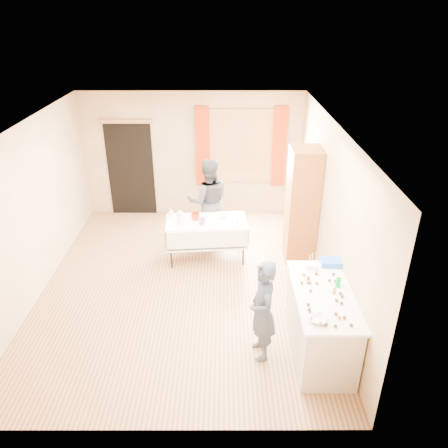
{
  "coord_description": "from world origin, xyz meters",
  "views": [
    {
      "loc": [
        0.65,
        -5.94,
        4.12
      ],
      "look_at": [
        0.65,
        0.0,
        1.1
      ],
      "focal_mm": 35.0,
      "sensor_mm": 36.0,
      "label": 1
    }
  ],
  "objects_px": {
    "girl": "(262,311)",
    "counter": "(320,322)",
    "cabinet": "(302,206)",
    "woman": "(209,201)",
    "party_table": "(207,236)",
    "chair": "(212,218)"
  },
  "relations": [
    {
      "from": "girl",
      "to": "counter",
      "type": "bearing_deg",
      "value": 85.37
    },
    {
      "from": "cabinet",
      "to": "woman",
      "type": "xyz_separation_m",
      "value": [
        -1.63,
        0.63,
        -0.19
      ]
    },
    {
      "from": "cabinet",
      "to": "party_table",
      "type": "relative_size",
      "value": 1.39
    },
    {
      "from": "cabinet",
      "to": "woman",
      "type": "distance_m",
      "value": 1.76
    },
    {
      "from": "counter",
      "to": "party_table",
      "type": "height_order",
      "value": "counter"
    },
    {
      "from": "girl",
      "to": "woman",
      "type": "relative_size",
      "value": 0.85
    },
    {
      "from": "chair",
      "to": "girl",
      "type": "relative_size",
      "value": 0.7
    },
    {
      "from": "counter",
      "to": "party_table",
      "type": "relative_size",
      "value": 1.05
    },
    {
      "from": "chair",
      "to": "woman",
      "type": "distance_m",
      "value": 0.64
    },
    {
      "from": "girl",
      "to": "cabinet",
      "type": "bearing_deg",
      "value": 150.33
    },
    {
      "from": "woman",
      "to": "counter",
      "type": "bearing_deg",
      "value": 110.59
    },
    {
      "from": "party_table",
      "to": "woman",
      "type": "distance_m",
      "value": 0.77
    },
    {
      "from": "counter",
      "to": "girl",
      "type": "xyz_separation_m",
      "value": [
        -0.76,
        -0.08,
        0.24
      ]
    },
    {
      "from": "counter",
      "to": "party_table",
      "type": "xyz_separation_m",
      "value": [
        -1.54,
        2.34,
        -0.01
      ]
    },
    {
      "from": "cabinet",
      "to": "woman",
      "type": "height_order",
      "value": "cabinet"
    },
    {
      "from": "counter",
      "to": "woman",
      "type": "relative_size",
      "value": 0.93
    },
    {
      "from": "counter",
      "to": "chair",
      "type": "height_order",
      "value": "chair"
    },
    {
      "from": "cabinet",
      "to": "counter",
      "type": "height_order",
      "value": "cabinet"
    },
    {
      "from": "chair",
      "to": "woman",
      "type": "relative_size",
      "value": 0.59
    },
    {
      "from": "cabinet",
      "to": "woman",
      "type": "relative_size",
      "value": 1.23
    },
    {
      "from": "party_table",
      "to": "woman",
      "type": "relative_size",
      "value": 0.89
    },
    {
      "from": "chair",
      "to": "woman",
      "type": "bearing_deg",
      "value": -99.09
    }
  ]
}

